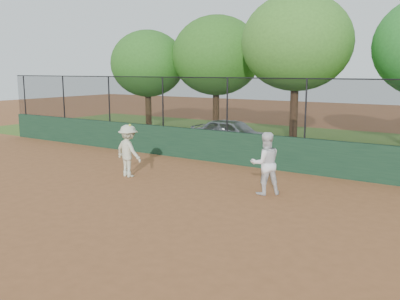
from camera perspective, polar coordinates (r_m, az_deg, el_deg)
The scene contains 10 objects.
ground at distance 11.79m, azimuth -9.23°, elevation -6.96°, with size 80.00×80.00×0.00m, color brown.
back_wall at distance 16.44m, azimuth 4.95°, elevation 0.16°, with size 26.00×0.20×1.20m, color #1B3D26.
grass_strip at distance 21.94m, azimuth 12.42°, elevation 0.90°, with size 36.00×12.00×0.01m, color #375A1C.
parked_car at distance 19.79m, azimuth 4.19°, elevation 2.08°, with size 1.58×3.93×1.34m, color #B5B9BF.
player_second at distance 12.57m, azimuth 8.36°, elevation -1.71°, with size 0.86×0.67×1.76m, color white.
player_main at distance 14.70m, azimuth -9.14°, elevation -0.11°, with size 1.20×0.83×1.80m.
fence_assembly at distance 16.25m, azimuth 4.95°, elevation 5.86°, with size 26.00×0.06×2.00m.
tree_0 at distance 26.00m, azimuth -6.73°, elevation 10.90°, with size 4.37×3.97×5.71m.
tree_1 at distance 24.37m, azimuth 2.10°, elevation 11.97°, with size 4.91×4.46×6.35m.
tree_2 at distance 20.62m, azimuth 12.23°, elevation 13.28°, with size 4.96×4.50×6.80m.
Camera 1 is at (7.68, -8.26, 3.44)m, focal length 40.00 mm.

